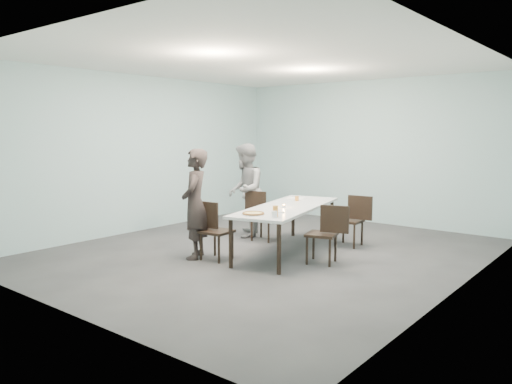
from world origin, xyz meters
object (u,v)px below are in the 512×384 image
Objects in this scene: chair_far_right at (354,217)px; beer_glass at (275,211)px; side_plate at (279,212)px; amber_tumbler at (297,198)px; chair_near_left at (212,226)px; chair_far_left at (261,212)px; water_tumbler at (274,214)px; tealight at (284,206)px; table at (287,210)px; pizza at (253,214)px; diner_near at (195,204)px; diner_far at (245,190)px; chair_near_right at (327,230)px.

beer_glass reaches higher than chair_far_right.
side_plate is 1.25m from amber_tumbler.
chair_far_left is (-0.26, 1.52, 0.00)m from chair_near_left.
water_tumbler is 1.61× the size of tealight.
table is 8.05× the size of pizza.
beer_glass is at bearing 68.59° from diner_near.
side_plate reaches higher than table.
pizza is (1.00, 0.18, -0.07)m from diner_near.
chair_near_left is (-0.64, -1.05, -0.19)m from table.
side_plate is 0.38m from beer_glass.
tealight is (1.36, -0.68, -0.09)m from diner_far.
table is at bearing 109.64° from diner_near.
amber_tumbler is at bearing 101.67° from pizza.
pizza is at bearing -85.43° from tealight.
pizza reaches higher than side_plate.
beer_glass is (0.43, -0.90, 0.13)m from table.
table is at bearing 105.31° from tealight.
beer_glass reaches higher than side_plate.
tealight is (0.69, 0.90, 0.27)m from chair_near_left.
diner_near is at bearing -20.11° from diner_far.
tealight is at bearing 58.39° from chair_far_right.
beer_glass is 1.88× the size of amber_tumbler.
diner_near reaches higher than beer_glass.
table is 3.15× the size of chair_near_right.
chair_far_right is 15.54× the size of tealight.
water_tumbler is (0.47, -0.98, 0.10)m from table.
amber_tumbler is at bearing 22.02° from chair_far_right.
side_plate is 2.25× the size of amber_tumbler.
chair_near_left is 10.88× the size of amber_tumbler.
table is 1.60× the size of diner_far.
diner_far reaches higher than chair_near_left.
diner_far reaches higher than water_tumbler.
chair_far_left is 4.83× the size of side_plate.
side_plate is at bearing -66.85° from table.
table is 1.48m from diner_near.
chair_near_left is 1.13m from beer_glass.
chair_far_right is (1.28, 2.08, 0.00)m from chair_near_left.
beer_glass is (1.74, -1.42, -0.03)m from diner_far.
amber_tumbler is (1.10, 0.07, -0.07)m from diner_far.
diner_far reaches higher than chair_far_left.
chair_far_right is 2.70m from diner_near.
tealight is (-0.59, -1.19, 0.27)m from chair_far_right.
diner_far reaches higher than diner_near.
amber_tumbler is (-0.69, 1.58, -0.01)m from water_tumbler.
chair_near_right is 0.91m from water_tumbler.
chair_near_left is 9.67× the size of water_tumbler.
diner_near is 1.75m from diner_far.
amber_tumbler is (-1.08, 0.80, 0.29)m from chair_near_right.
water_tumbler reaches higher than amber_tumbler.
chair_far_right is at bearing 58.31° from table.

